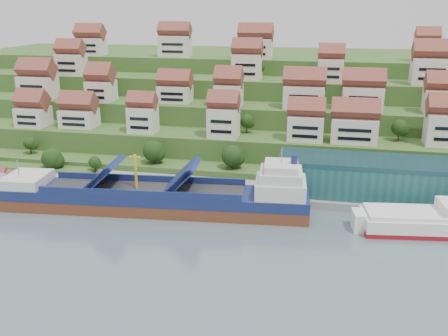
# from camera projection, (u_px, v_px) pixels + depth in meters

# --- Properties ---
(ground) EXTENTS (300.00, 300.00, 0.00)m
(ground) POSITION_uv_depth(u_px,v_px,m) (188.00, 211.00, 130.79)
(ground) COLOR slate
(ground) RESTS_ON ground
(quay) EXTENTS (180.00, 14.00, 2.20)m
(quay) POSITION_uv_depth(u_px,v_px,m) (271.00, 193.00, 140.49)
(quay) COLOR gray
(quay) RESTS_ON ground
(pebble_beach) EXTENTS (45.00, 20.00, 1.00)m
(pebble_beach) POSITION_uv_depth(u_px,v_px,m) (17.00, 180.00, 153.16)
(pebble_beach) COLOR gray
(pebble_beach) RESTS_ON ground
(hillside) EXTENTS (260.00, 128.00, 31.00)m
(hillside) POSITION_uv_depth(u_px,v_px,m) (250.00, 101.00, 223.86)
(hillside) COLOR #2D4C1E
(hillside) RESTS_ON ground
(hillside_village) EXTENTS (156.39, 63.28, 28.58)m
(hillside_village) POSITION_uv_depth(u_px,v_px,m) (239.00, 88.00, 177.53)
(hillside_village) COLOR silver
(hillside_village) RESTS_ON ground
(hillside_trees) EXTENTS (144.14, 62.98, 31.30)m
(hillside_trees) POSITION_uv_depth(u_px,v_px,m) (212.00, 115.00, 167.84)
(hillside_trees) COLOR #1F3D14
(hillside_trees) RESTS_ON ground
(warehouse) EXTENTS (60.00, 15.00, 10.00)m
(warehouse) POSITION_uv_depth(u_px,v_px,m) (390.00, 178.00, 134.20)
(warehouse) COLOR #1F5456
(warehouse) RESTS_ON quay
(flagpole) EXTENTS (1.28, 0.16, 8.00)m
(flagpole) POSITION_uv_depth(u_px,v_px,m) (262.00, 179.00, 134.42)
(flagpole) COLOR gray
(flagpole) RESTS_ON quay
(beach_huts) EXTENTS (14.40, 3.70, 2.20)m
(beach_huts) POSITION_uv_depth(u_px,v_px,m) (8.00, 176.00, 151.89)
(beach_huts) COLOR white
(beach_huts) RESTS_ON pebble_beach
(cargo_ship) EXTENTS (81.87, 19.77, 18.02)m
(cargo_ship) POSITION_uv_depth(u_px,v_px,m) (161.00, 198.00, 130.50)
(cargo_ship) COLOR brown
(cargo_ship) RESTS_ON ground
(second_ship) EXTENTS (29.72, 14.33, 8.28)m
(second_ship) POSITION_uv_depth(u_px,v_px,m) (426.00, 222.00, 118.51)
(second_ship) COLOR maroon
(second_ship) RESTS_ON ground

